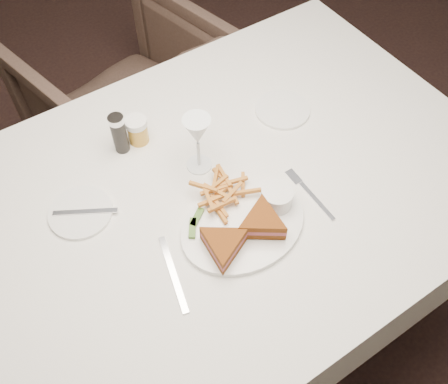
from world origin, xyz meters
name	(u,v)px	position (x,y,z in m)	size (l,w,h in m)	color
ground	(274,236)	(0.00, 0.00, 0.00)	(5.00, 5.00, 0.00)	black
table	(217,258)	(-0.35, -0.16, 0.38)	(1.53, 1.02, 0.75)	silver
chair_far	(134,98)	(-0.30, 0.66, 0.36)	(0.71, 0.66, 0.73)	#45332A
table_setting	(221,193)	(-0.35, -0.20, 0.79)	(0.80, 0.60, 0.18)	white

